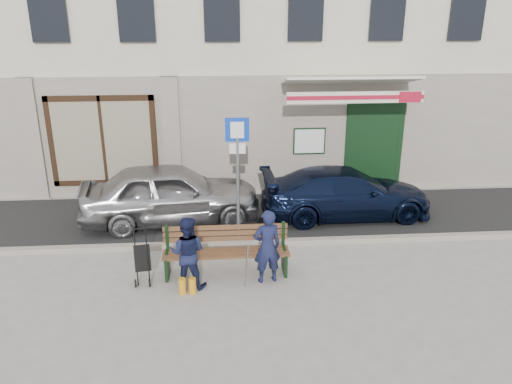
{
  "coord_description": "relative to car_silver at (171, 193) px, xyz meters",
  "views": [
    {
      "loc": [
        -0.14,
        -8.21,
        4.76
      ],
      "look_at": [
        0.6,
        1.6,
        1.2
      ],
      "focal_mm": 35.0,
      "sensor_mm": 36.0,
      "label": 1
    }
  ],
  "objects": [
    {
      "name": "asphalt_lane",
      "position": [
        1.32,
        0.09,
        -0.71
      ],
      "size": [
        60.0,
        3.2,
        0.01
      ],
      "primitive_type": "cube",
      "color": "#282828",
      "rests_on": "ground"
    },
    {
      "name": "stroller",
      "position": [
        -0.3,
        -2.85,
        -0.26
      ],
      "size": [
        0.34,
        0.45,
        1.03
      ],
      "rotation": [
        0.0,
        0.0,
        0.18
      ],
      "color": "black",
      "rests_on": "ground"
    },
    {
      "name": "building",
      "position": [
        1.33,
        5.45,
        4.26
      ],
      "size": [
        20.0,
        8.27,
        10.0
      ],
      "color": "beige",
      "rests_on": "ground"
    },
    {
      "name": "bench",
      "position": [
        1.21,
        -2.68,
        -0.26
      ],
      "size": [
        2.4,
        1.17,
        0.98
      ],
      "color": "brown",
      "rests_on": "ground"
    },
    {
      "name": "car_silver",
      "position": [
        0.0,
        0.0,
        0.0
      ],
      "size": [
        4.38,
        2.21,
        1.43
      ],
      "primitive_type": "imported",
      "rotation": [
        0.0,
        0.0,
        1.7
      ],
      "color": "#A7A6AB",
      "rests_on": "ground"
    },
    {
      "name": "parking_sign",
      "position": [
        1.55,
        -1.06,
        1.11
      ],
      "size": [
        0.5,
        0.08,
        2.71
      ],
      "rotation": [
        0.0,
        0.0,
        -0.03
      ],
      "color": "gray",
      "rests_on": "ground"
    },
    {
      "name": "car_navy",
      "position": [
        4.24,
        0.02,
        -0.11
      ],
      "size": [
        4.2,
        1.85,
        1.2
      ],
      "primitive_type": "imported",
      "rotation": [
        0.0,
        0.0,
        1.61
      ],
      "color": "black",
      "rests_on": "ground"
    },
    {
      "name": "ground",
      "position": [
        1.32,
        -3.01,
        -0.71
      ],
      "size": [
        80.0,
        80.0,
        0.0
      ],
      "primitive_type": "plane",
      "color": "#9E9991",
      "rests_on": "ground"
    },
    {
      "name": "woman",
      "position": [
        0.55,
        -3.08,
        -0.03
      ],
      "size": [
        0.75,
        0.64,
        1.37
      ],
      "primitive_type": "imported",
      "rotation": [
        0.0,
        0.0,
        2.94
      ],
      "color": "#151A3B",
      "rests_on": "ground"
    },
    {
      "name": "man",
      "position": [
        2.0,
        -3.01,
        -0.0
      ],
      "size": [
        0.58,
        0.45,
        1.43
      ],
      "primitive_type": "imported",
      "rotation": [
        0.0,
        0.0,
        3.36
      ],
      "color": "#161B3C",
      "rests_on": "ground"
    },
    {
      "name": "curb",
      "position": [
        1.32,
        -1.51,
        -0.65
      ],
      "size": [
        60.0,
        0.18,
        0.12
      ],
      "primitive_type": "cube",
      "color": "#9E9384",
      "rests_on": "ground"
    }
  ]
}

